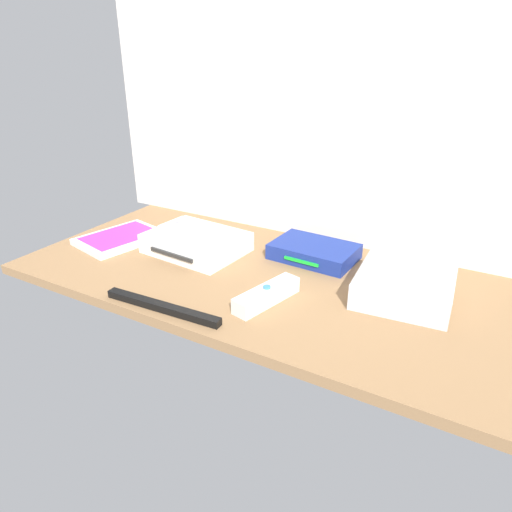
{
  "coord_description": "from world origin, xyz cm",
  "views": [
    {
      "loc": [
        43.34,
        -75.74,
        43.64
      ],
      "look_at": [
        0.0,
        0.0,
        4.0
      ],
      "focal_mm": 32.83,
      "sensor_mm": 36.0,
      "label": 1
    }
  ],
  "objects_px": {
    "game_console": "(196,243)",
    "sensor_bar": "(162,307)",
    "network_router": "(314,252)",
    "game_case": "(120,238)",
    "remote_classic_pad": "(194,231)",
    "remote_wand": "(267,295)",
    "mini_computer": "(405,286)"
  },
  "relations": [
    {
      "from": "sensor_bar",
      "to": "remote_classic_pad",
      "type": "bearing_deg",
      "value": 110.75
    },
    {
      "from": "game_console",
      "to": "sensor_bar",
      "type": "relative_size",
      "value": 0.93
    },
    {
      "from": "game_console",
      "to": "game_case",
      "type": "bearing_deg",
      "value": -163.76
    },
    {
      "from": "network_router",
      "to": "sensor_bar",
      "type": "height_order",
      "value": "network_router"
    },
    {
      "from": "mini_computer",
      "to": "network_router",
      "type": "height_order",
      "value": "mini_computer"
    },
    {
      "from": "mini_computer",
      "to": "remote_wand",
      "type": "relative_size",
      "value": 1.21
    },
    {
      "from": "game_console",
      "to": "mini_computer",
      "type": "bearing_deg",
      "value": 6.42
    },
    {
      "from": "game_case",
      "to": "remote_wand",
      "type": "distance_m",
      "value": 0.46
    },
    {
      "from": "network_router",
      "to": "game_console",
      "type": "bearing_deg",
      "value": -155.88
    },
    {
      "from": "game_case",
      "to": "network_router",
      "type": "distance_m",
      "value": 0.47
    },
    {
      "from": "game_console",
      "to": "game_case",
      "type": "xyz_separation_m",
      "value": [
        -0.2,
        -0.04,
        -0.01
      ]
    },
    {
      "from": "network_router",
      "to": "sensor_bar",
      "type": "xyz_separation_m",
      "value": [
        -0.15,
        -0.34,
        -0.01
      ]
    },
    {
      "from": "game_case",
      "to": "sensor_bar",
      "type": "height_order",
      "value": "game_case"
    },
    {
      "from": "mini_computer",
      "to": "sensor_bar",
      "type": "bearing_deg",
      "value": -144.58
    },
    {
      "from": "game_console",
      "to": "remote_classic_pad",
      "type": "height_order",
      "value": "remote_classic_pad"
    },
    {
      "from": "mini_computer",
      "to": "remote_classic_pad",
      "type": "height_order",
      "value": "remote_classic_pad"
    },
    {
      "from": "remote_wand",
      "to": "remote_classic_pad",
      "type": "xyz_separation_m",
      "value": [
        -0.25,
        0.12,
        0.04
      ]
    },
    {
      "from": "mini_computer",
      "to": "network_router",
      "type": "bearing_deg",
      "value": 159.26
    },
    {
      "from": "network_router",
      "to": "remote_classic_pad",
      "type": "relative_size",
      "value": 1.23
    },
    {
      "from": "game_case",
      "to": "sensor_bar",
      "type": "relative_size",
      "value": 0.9
    },
    {
      "from": "game_console",
      "to": "mini_computer",
      "type": "height_order",
      "value": "mini_computer"
    },
    {
      "from": "remote_wand",
      "to": "mini_computer",
      "type": "bearing_deg",
      "value": 46.72
    },
    {
      "from": "game_case",
      "to": "remote_classic_pad",
      "type": "bearing_deg",
      "value": 21.98
    },
    {
      "from": "game_case",
      "to": "remote_classic_pad",
      "type": "distance_m",
      "value": 0.21
    },
    {
      "from": "game_console",
      "to": "remote_wand",
      "type": "relative_size",
      "value": 1.46
    },
    {
      "from": "game_case",
      "to": "network_router",
      "type": "relative_size",
      "value": 1.16
    },
    {
      "from": "mini_computer",
      "to": "game_case",
      "type": "distance_m",
      "value": 0.67
    },
    {
      "from": "game_console",
      "to": "sensor_bar",
      "type": "bearing_deg",
      "value": -62.52
    },
    {
      "from": "game_console",
      "to": "remote_classic_pad",
      "type": "relative_size",
      "value": 1.47
    },
    {
      "from": "remote_wand",
      "to": "remote_classic_pad",
      "type": "distance_m",
      "value": 0.28
    },
    {
      "from": "remote_wand",
      "to": "game_console",
      "type": "bearing_deg",
      "value": 167.19
    },
    {
      "from": "remote_wand",
      "to": "network_router",
      "type": "bearing_deg",
      "value": 104.07
    }
  ]
}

